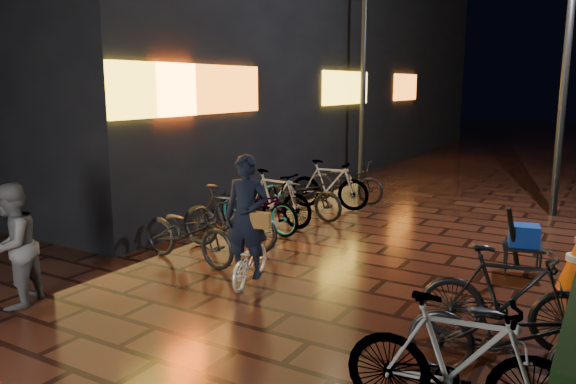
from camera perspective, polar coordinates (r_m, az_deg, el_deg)
The scene contains 9 objects.
ground at distance 6.84m, azimuth 0.25°, elevation -12.25°, with size 80.00×80.00×0.00m, color #381911.
bystander_person at distance 7.59m, azimuth -26.19°, elevation -4.92°, with size 0.75×0.58×1.54m, color #4F5051.
storefront_block at distance 21.23m, azimuth -6.56°, elevation 15.68°, with size 12.09×22.00×9.00m.
lamp_post_hedge at distance 12.71m, azimuth 26.39°, elevation 11.44°, with size 0.52×0.28×5.57m.
lamp_post_sf at distance 15.52m, azimuth 7.67°, elevation 12.00°, with size 0.53×0.16×5.50m.
cyclist at distance 7.64m, azimuth -4.07°, elevation -4.53°, with size 0.73×1.31×1.78m.
cart_assembly at distance 8.68m, azimuth 22.74°, elevation -4.35°, with size 0.64×0.68×1.04m.
parked_bikes_storefront at distance 10.80m, azimuth -0.58°, elevation -0.80°, with size 2.14×6.10×1.07m.
parked_bikes_hedge at distance 5.52m, azimuth 20.33°, elevation -12.98°, with size 2.14×2.42×1.07m.
Camera 1 is at (3.16, -5.44, 2.68)m, focal length 35.00 mm.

